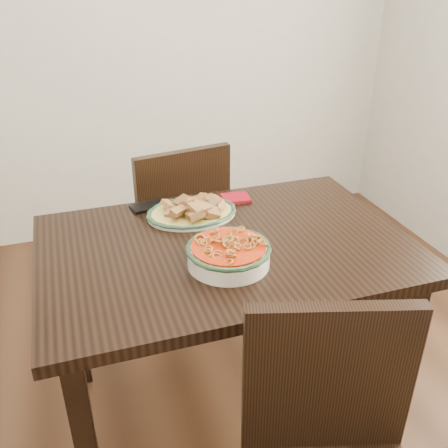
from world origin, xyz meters
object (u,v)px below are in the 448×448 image
object	(u,v)px
dining_table	(226,268)
fish_plate	(192,205)
noodle_bowl	(228,252)
smartphone	(149,206)
chair_far	(176,225)

from	to	relation	value
dining_table	fish_plate	bearing A→B (deg)	103.76
fish_plate	noodle_bowl	xyz separation A→B (m)	(0.02, -0.35, -0.00)
dining_table	smartphone	size ratio (longest dim) A/B	8.81
dining_table	chair_far	world-z (taller)	chair_far
fish_plate	dining_table	bearing A→B (deg)	-76.24
fish_plate	noodle_bowl	size ratio (longest dim) A/B	1.23
chair_far	noodle_bowl	bearing A→B (deg)	80.43
dining_table	fish_plate	world-z (taller)	fish_plate
fish_plate	chair_far	bearing A→B (deg)	86.00
fish_plate	noodle_bowl	bearing A→B (deg)	-86.44
dining_table	fish_plate	xyz separation A→B (m)	(-0.06, 0.23, 0.14)
chair_far	smartphone	bearing A→B (deg)	51.84
dining_table	noodle_bowl	xyz separation A→B (m)	(-0.03, -0.12, 0.14)
dining_table	smartphone	xyz separation A→B (m)	(-0.19, 0.34, 0.10)
dining_table	noodle_bowl	world-z (taller)	noodle_bowl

